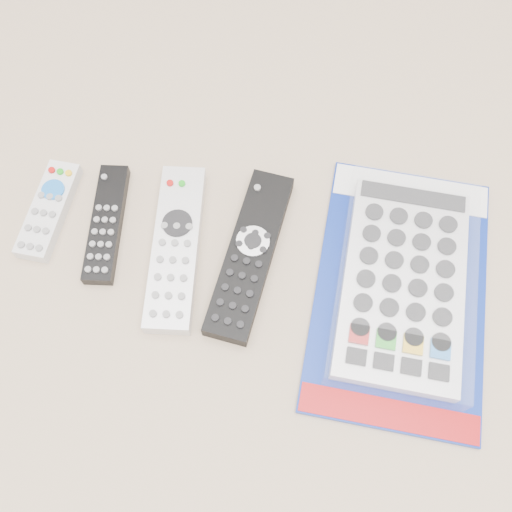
# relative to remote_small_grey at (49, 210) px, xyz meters

# --- Properties ---
(remote_small_grey) EXTENTS (0.06, 0.14, 0.02)m
(remote_small_grey) POSITION_rel_remote_small_grey_xyz_m (0.00, 0.00, 0.00)
(remote_small_grey) COLOR silver
(remote_small_grey) RESTS_ON ground
(remote_slim_black) EXTENTS (0.04, 0.17, 0.02)m
(remote_slim_black) POSITION_rel_remote_small_grey_xyz_m (0.08, -0.01, -0.00)
(remote_slim_black) COLOR black
(remote_slim_black) RESTS_ON ground
(remote_silver_dvd) EXTENTS (0.06, 0.22, 0.03)m
(remote_silver_dvd) POSITION_rel_remote_small_grey_xyz_m (0.17, -0.04, 0.00)
(remote_silver_dvd) COLOR silver
(remote_silver_dvd) RESTS_ON ground
(remote_large_black) EXTENTS (0.10, 0.24, 0.03)m
(remote_large_black) POSITION_rel_remote_small_grey_xyz_m (0.27, -0.05, 0.00)
(remote_large_black) COLOR black
(remote_large_black) RESTS_ON ground
(jumbo_remote_packaged) EXTENTS (0.25, 0.36, 0.05)m
(jumbo_remote_packaged) POSITION_rel_remote_small_grey_xyz_m (0.46, -0.07, 0.01)
(jumbo_remote_packaged) COLOR navy
(jumbo_remote_packaged) RESTS_ON ground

